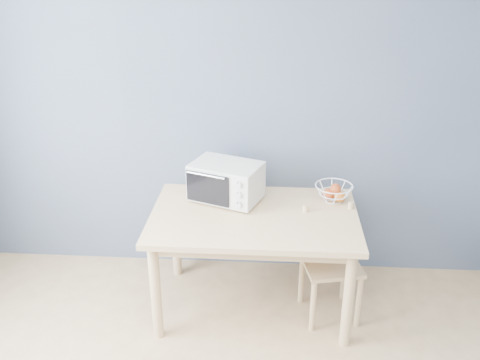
# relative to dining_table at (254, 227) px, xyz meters

# --- Properties ---
(room) EXTENTS (4.01, 4.51, 2.61)m
(room) POSITION_rel_dining_table_xyz_m (-0.19, -1.68, 0.65)
(room) COLOR tan
(room) RESTS_ON ground
(dining_table) EXTENTS (1.40, 0.90, 0.75)m
(dining_table) POSITION_rel_dining_table_xyz_m (0.00, 0.00, 0.00)
(dining_table) COLOR #CEB77B
(dining_table) RESTS_ON ground
(toaster_oven) EXTENTS (0.55, 0.46, 0.28)m
(toaster_oven) POSITION_rel_dining_table_xyz_m (-0.22, 0.21, 0.25)
(toaster_oven) COLOR beige
(toaster_oven) RESTS_ON dining_table
(fruit_basket) EXTENTS (0.28, 0.28, 0.14)m
(fruit_basket) POSITION_rel_dining_table_xyz_m (0.55, 0.24, 0.17)
(fruit_basket) COLOR white
(fruit_basket) RESTS_ON dining_table
(dining_chair) EXTENTS (0.44, 0.44, 0.80)m
(dining_chair) POSITION_rel_dining_table_xyz_m (0.53, -0.02, -0.25)
(dining_chair) COLOR #CEB77B
(dining_chair) RESTS_ON ground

